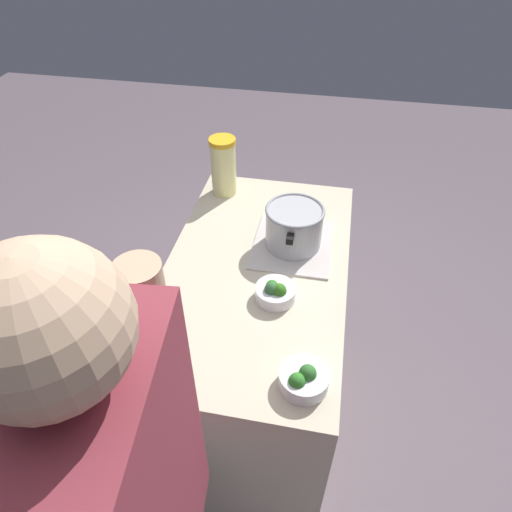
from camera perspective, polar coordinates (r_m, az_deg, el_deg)
The scene contains 7 objects.
ground_plane at distance 2.35m, azimuth 0.00°, elevation -18.40°, with size 8.00×8.00×0.00m, color slate.
counter_slab at distance 1.96m, azimuth 0.00°, elevation -11.47°, with size 1.16×0.65×0.94m, color beige.
dish_cloth at distance 1.70m, azimuth 4.68°, elevation 1.52°, with size 0.34×0.29×0.01m, color beige.
cooking_pot at distance 1.65m, azimuth 4.84°, elevation 3.82°, with size 0.28×0.21×0.16m.
lemonade_pitcher at distance 1.93m, azimuth -4.15°, elevation 11.27°, with size 0.11×0.11×0.25m.
broccoli_bowl_front at distance 1.48m, azimuth 2.44°, elevation -4.58°, with size 0.13×0.13×0.08m.
broccoli_bowl_center at distance 1.28m, azimuth 6.04°, elevation -15.24°, with size 0.14×0.14×0.08m.
Camera 1 is at (1.16, 0.22, 2.03)m, focal length 31.57 mm.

